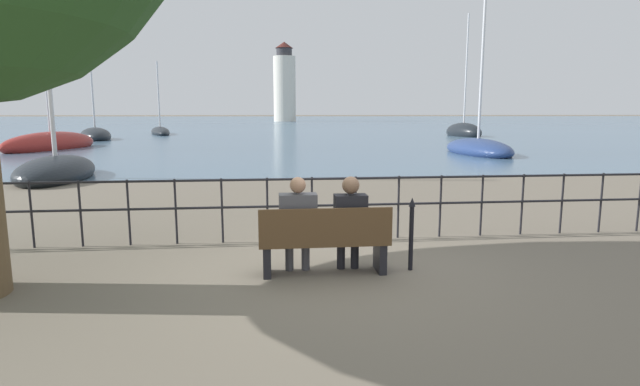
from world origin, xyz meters
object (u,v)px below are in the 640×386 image
harbor_lighthouse (285,85)px  sailboat_5 (478,148)px  sailboat_3 (56,170)px  sailboat_4 (160,132)px  sailboat_2 (95,136)px  seated_person_left (298,221)px  sailboat_0 (463,132)px  sailboat_1 (51,144)px  seated_person_right (350,220)px  park_bench (325,242)px  closed_umbrella (411,230)px

harbor_lighthouse → sailboat_5: bearing=-86.6°
sailboat_3 → sailboat_4: (-3.65, 34.40, -0.02)m
sailboat_2 → seated_person_left: bearing=-89.1°
sailboat_0 → sailboat_5: sailboat_5 is taller
sailboat_0 → sailboat_1: (-30.16, -13.32, -0.07)m
sailboat_4 → sailboat_2: bearing=-122.3°
sailboat_2 → sailboat_4: (3.06, 9.70, -0.07)m
seated_person_right → sailboat_0: size_ratio=0.11×
park_bench → sailboat_5: (10.11, 18.35, -0.12)m
park_bench → sailboat_2: size_ratio=0.18×
closed_umbrella → harbor_lighthouse: bearing=88.5°
sailboat_3 → park_bench: bearing=-61.6°
harbor_lighthouse → sailboat_1: bearing=-100.4°
seated_person_right → closed_umbrella: size_ratio=1.30×
sailboat_5 → sailboat_4: bearing=128.4°
sailboat_0 → sailboat_1: 32.97m
sailboat_4 → sailboat_5: size_ratio=0.72×
harbor_lighthouse → seated_person_left: bearing=-92.2°
seated_person_left → sailboat_3: size_ratio=0.16×
seated_person_right → sailboat_4: size_ratio=0.14×
sailboat_2 → sailboat_4: bearing=52.0°
seated_person_left → sailboat_3: sailboat_3 is taller
closed_umbrella → sailboat_4: bearing=105.2°
sailboat_2 → sailboat_5: sailboat_5 is taller
sailboat_3 → sailboat_4: bearing=89.3°
sailboat_0 → sailboat_4: bearing=159.7°
closed_umbrella → sailboat_5: 20.37m
park_bench → sailboat_3: 12.86m
seated_person_left → closed_umbrella: (1.50, -0.02, -0.15)m
sailboat_1 → harbor_lighthouse: (17.25, 94.16, 8.54)m
park_bench → closed_umbrella: 1.17m
sailboat_3 → closed_umbrella: bearing=-57.4°
park_bench → sailboat_0: bearing=65.5°
sailboat_0 → sailboat_1: sailboat_0 is taller
seated_person_left → sailboat_2: 37.74m
sailboat_4 → sailboat_0: bearing=-29.5°
sailboat_5 → park_bench: bearing=-119.0°
sailboat_3 → seated_person_right: bearing=-60.2°
park_bench → harbor_lighthouse: harbor_lighthouse is taller
sailboat_1 → seated_person_right: bearing=-45.2°
sailboat_1 → sailboat_5: bearing=1.6°
closed_umbrella → sailboat_2: (-15.28, 35.16, -0.24)m
closed_umbrella → sailboat_2: bearing=113.5°
sailboat_4 → closed_umbrella: bearing=-89.5°
seated_person_right → sailboat_5: 20.73m
seated_person_left → sailboat_0: sailboat_0 is taller
park_bench → sailboat_3: bearing=125.2°
sailboat_0 → sailboat_2: 31.33m
sailboat_1 → sailboat_5: 23.87m
sailboat_5 → sailboat_3: bearing=-156.1°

